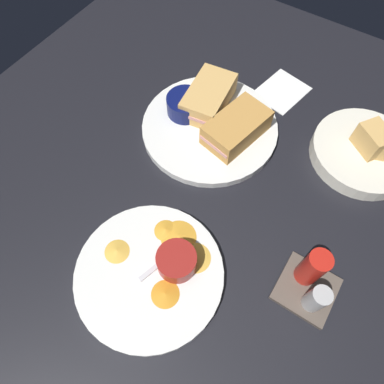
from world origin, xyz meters
The scene contains 13 objects.
ground_plane centered at (0.00, 0.00, -1.50)cm, with size 110.00×110.00×3.00cm, color black.
plate_sandwich_main centered at (-7.48, -5.65, 0.80)cm, with size 27.94×27.94×1.60cm, color white.
sandwich_half_near centered at (-7.99, -0.37, 4.00)cm, with size 14.46×10.24×4.80cm.
sandwich_half_far centered at (-11.80, -8.73, 4.00)cm, with size 14.06×9.24×4.80cm.
ramekin_dark_sauce centered at (-7.87, -11.93, 3.64)cm, with size 7.70×7.70×3.78cm.
spoon_by_dark_ramekin centered at (-7.53, -6.02, 1.96)cm, with size 2.38×9.92×0.80cm.
plate_chips_companion centered at (24.12, 1.94, 0.80)cm, with size 24.57×24.57×1.60cm, color white.
ramekin_light_gravy centered at (20.43, 5.01, 3.58)cm, with size 6.53×6.53×3.68cm.
spoon_by_gravy_ramekin centered at (19.22, 3.43, 1.96)cm, with size 9.86×4.30×0.80cm.
plantain_chip_scatter centered at (19.44, 2.77, 1.90)cm, with size 16.70×18.20×0.60cm.
bread_basket_rear centered at (-18.10, 23.33, 2.10)cm, with size 20.07×20.07×7.88cm.
condiment_caddy centered at (11.80, 24.50, 3.41)cm, with size 9.00×9.00×9.50cm.
paper_napkin_folded centered at (-25.54, 2.34, 0.20)cm, with size 11.00×9.00×0.40cm, color white.
Camera 1 is at (32.80, 15.90, 57.00)cm, focal length 32.05 mm.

